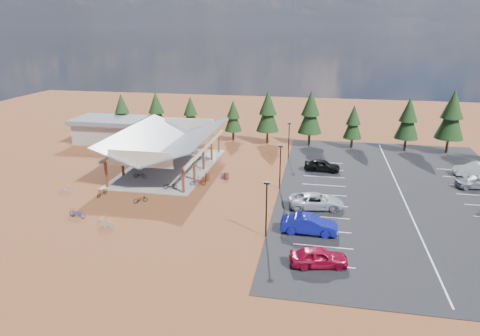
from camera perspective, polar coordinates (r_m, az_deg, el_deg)
ground at (r=48.24m, az=-0.88°, el=-3.21°), size 140.00×140.00×0.00m
asphalt_lot at (r=51.01m, az=20.69°, el=-3.20°), size 27.00×44.00×0.04m
concrete_pad at (r=57.21m, az=-9.31°, el=0.10°), size 10.60×18.60×0.10m
bike_pavilion at (r=56.16m, az=-9.50°, el=3.76°), size 11.65×19.40×4.97m
outbuilding at (r=71.98m, az=-16.97°, el=4.93°), size 11.00×7.00×3.90m
lamp_post_0 at (r=37.22m, az=3.54°, el=-5.01°), size 0.50×0.25×5.14m
lamp_post_1 at (r=48.41m, az=5.39°, el=0.53°), size 0.50×0.25×5.14m
lamp_post_2 at (r=59.92m, az=6.53°, el=3.97°), size 0.50×0.25×5.14m
trash_bin_0 at (r=51.73m, az=-4.36°, el=-1.22°), size 0.60×0.60×0.90m
trash_bin_1 at (r=52.12m, az=-1.85°, el=-1.02°), size 0.60×0.60×0.90m
pine_0 at (r=74.30m, az=-15.46°, el=7.39°), size 3.14×3.14×7.31m
pine_1 at (r=71.70m, az=-11.11°, el=7.55°), size 3.33×3.33×7.75m
pine_2 at (r=71.45m, az=-6.61°, el=7.31°), size 2.97×2.97×6.91m
pine_3 at (r=69.37m, az=-0.91°, el=6.94°), size 2.83×2.83×6.60m
pine_4 at (r=67.42m, az=3.73°, el=7.54°), size 3.61×3.61×8.42m
pine_5 at (r=66.74m, az=9.38°, el=7.33°), size 3.70×3.70×8.62m
pine_6 at (r=66.90m, az=14.87°, el=5.93°), size 2.86×2.86×6.65m
pine_7 at (r=67.63m, az=21.52°, el=6.15°), size 3.46×3.46×8.06m
pine_8 at (r=68.63m, az=26.40°, el=6.35°), size 4.01×4.01×9.34m
bike_0 at (r=53.47m, az=-13.23°, el=-0.93°), size 1.60×0.60×0.83m
bike_1 at (r=55.35m, az=-13.56°, el=-0.22°), size 1.66×0.54×0.99m
bike_2 at (r=59.40m, az=-9.79°, el=1.26°), size 1.79×0.82×0.91m
bike_3 at (r=63.47m, az=-8.80°, el=2.41°), size 1.52×0.57×0.89m
bike_4 at (r=49.21m, az=-9.30°, el=-2.35°), size 1.71×0.85×0.86m
bike_5 at (r=55.12m, az=-6.06°, el=0.09°), size 1.57×0.80×0.91m
bike_6 at (r=59.44m, az=-4.93°, el=1.49°), size 1.84×0.90×0.93m
bike_7 at (r=61.66m, az=-6.17°, el=2.10°), size 1.71×0.66×1.00m
bike_8 at (r=49.33m, az=-17.91°, el=-3.07°), size 0.87×1.82×0.92m
bike_9 at (r=51.69m, az=-22.21°, el=-2.57°), size 1.60×1.02×0.94m
bike_10 at (r=44.60m, az=-20.90°, el=-5.66°), size 1.96×0.99×0.98m
bike_12 at (r=46.42m, az=-13.12°, el=-4.05°), size 1.53×1.44×0.82m
bike_13 at (r=41.47m, az=-17.44°, el=-7.00°), size 1.91×0.98×1.11m
bike_14 at (r=52.68m, az=-2.34°, el=-0.85°), size 0.61×1.61×0.84m
bike_15 at (r=50.97m, az=-5.35°, el=-1.53°), size 1.56×1.14×0.93m
bike_16 at (r=50.16m, az=-5.60°, el=-1.84°), size 1.97×1.25×0.98m
car_0 at (r=34.24m, az=10.45°, el=-11.57°), size 4.73×2.60×1.52m
car_1 at (r=39.06m, az=9.20°, el=-7.44°), size 5.10×1.84×1.67m
car_2 at (r=44.40m, az=10.09°, el=-4.34°), size 5.91×3.50×1.54m
car_4 at (r=55.83m, az=10.89°, el=0.37°), size 4.61×2.09×1.54m
car_8 at (r=56.04m, az=29.08°, el=-1.58°), size 4.94×2.55×1.61m
car_9 at (r=60.41m, az=28.93°, el=-0.20°), size 5.17×2.01×1.68m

